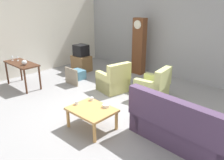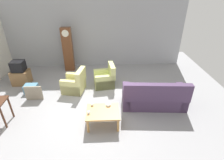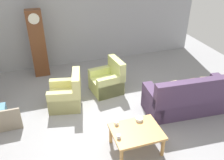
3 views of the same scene
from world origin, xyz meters
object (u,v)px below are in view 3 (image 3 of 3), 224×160
object	(u,v)px
coffee_table_wood	(136,133)
cup_white_porcelain	(116,123)
cup_blue_rimmed	(119,137)
bowl_white_stacked	(139,119)
couch_floral	(189,98)
framed_picture_leaning	(7,121)
armchair_olive_far	(108,81)
grandfather_clock	(38,44)
armchair_olive_near	(67,95)

from	to	relation	value
coffee_table_wood	cup_white_porcelain	xyz separation A→B (m)	(-0.32, 0.29, 0.10)
cup_blue_rimmed	bowl_white_stacked	distance (m)	0.67
bowl_white_stacked	couch_floral	bearing A→B (deg)	18.26
framed_picture_leaning	cup_white_porcelain	xyz separation A→B (m)	(2.15, -1.07, 0.23)
couch_floral	bowl_white_stacked	size ratio (longest dim) A/B	14.03
cup_blue_rimmed	bowl_white_stacked	xyz separation A→B (m)	(0.57, 0.35, -0.01)
armchair_olive_far	framed_picture_leaning	xyz separation A→B (m)	(-2.56, -0.88, -0.03)
bowl_white_stacked	grandfather_clock	bearing A→B (deg)	116.36
couch_floral	armchair_olive_near	size ratio (longest dim) A/B	2.32
armchair_olive_near	armchair_olive_far	bearing A→B (deg)	16.71
coffee_table_wood	cup_white_porcelain	size ratio (longest dim) A/B	11.06
armchair_olive_far	cup_white_porcelain	xyz separation A→B (m)	(-0.41, -1.95, 0.20)
coffee_table_wood	cup_blue_rimmed	distance (m)	0.42
armchair_olive_near	coffee_table_wood	world-z (taller)	armchair_olive_near
cup_white_porcelain	cup_blue_rimmed	bearing A→B (deg)	-102.62
framed_picture_leaning	armchair_olive_far	bearing A→B (deg)	19.04
grandfather_clock	framed_picture_leaning	size ratio (longest dim) A/B	3.37
armchair_olive_far	coffee_table_wood	xyz separation A→B (m)	(-0.09, -2.24, 0.10)
grandfather_clock	bowl_white_stacked	distance (m)	3.96
armchair_olive_near	cup_blue_rimmed	world-z (taller)	armchair_olive_near
grandfather_clock	cup_blue_rimmed	distance (m)	4.08
armchair_olive_far	framed_picture_leaning	size ratio (longest dim) A/B	1.53
cup_white_porcelain	cup_blue_rimmed	world-z (taller)	cup_blue_rimmed
coffee_table_wood	bowl_white_stacked	distance (m)	0.33
framed_picture_leaning	cup_white_porcelain	size ratio (longest dim) A/B	6.91
coffee_table_wood	grandfather_clock	xyz separation A→B (m)	(-1.58, 3.78, 0.61)
armchair_olive_near	coffee_table_wood	size ratio (longest dim) A/B	0.97
cup_white_porcelain	grandfather_clock	bearing A→B (deg)	109.83
coffee_table_wood	cup_white_porcelain	bearing A→B (deg)	137.51
cup_white_porcelain	armchair_olive_far	bearing A→B (deg)	78.13
armchair_olive_near	framed_picture_leaning	bearing A→B (deg)	-159.03
framed_picture_leaning	cup_white_porcelain	bearing A→B (deg)	-26.40
coffee_table_wood	bowl_white_stacked	bearing A→B (deg)	58.01
armchair_olive_near	bowl_white_stacked	xyz separation A→B (m)	(1.25, -1.62, 0.20)
grandfather_clock	cup_white_porcelain	xyz separation A→B (m)	(1.26, -3.49, -0.51)
framed_picture_leaning	grandfather_clock	bearing A→B (deg)	69.85
couch_floral	cup_blue_rimmed	bearing A→B (deg)	-157.79
armchair_olive_near	grandfather_clock	world-z (taller)	grandfather_clock
couch_floral	framed_picture_leaning	world-z (taller)	couch_floral
couch_floral	armchair_olive_far	world-z (taller)	couch_floral
armchair_olive_far	cup_blue_rimmed	size ratio (longest dim) A/B	12.18
coffee_table_wood	armchair_olive_far	bearing A→B (deg)	87.59
couch_floral	bowl_white_stacked	world-z (taller)	couch_floral
armchair_olive_near	armchair_olive_far	xyz separation A→B (m)	(1.18, 0.35, 0.00)
coffee_table_wood	framed_picture_leaning	world-z (taller)	framed_picture_leaning
armchair_olive_far	grandfather_clock	bearing A→B (deg)	137.27
bowl_white_stacked	armchair_olive_near	bearing A→B (deg)	127.66
armchair_olive_near	grandfather_clock	distance (m)	2.08
armchair_olive_near	cup_white_porcelain	distance (m)	1.78
coffee_table_wood	framed_picture_leaning	xyz separation A→B (m)	(-2.47, 1.36, -0.13)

